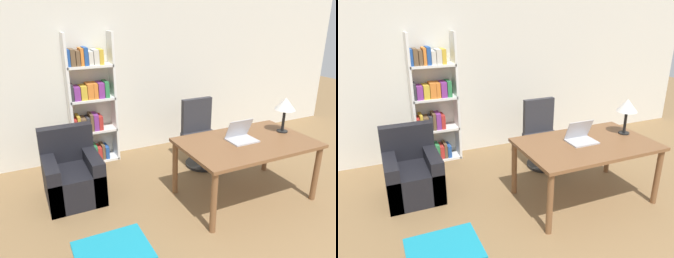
% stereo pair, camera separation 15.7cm
% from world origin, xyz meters
% --- Properties ---
extents(wall_back, '(8.00, 0.06, 2.70)m').
position_xyz_m(wall_back, '(0.00, 4.53, 1.35)').
color(wall_back, silver).
rests_on(wall_back, ground_plane).
extents(desk, '(1.62, 1.02, 0.76)m').
position_xyz_m(desk, '(0.42, 2.47, 0.67)').
color(desk, brown).
rests_on(desk, ground_plane).
extents(laptop, '(0.34, 0.26, 0.26)m').
position_xyz_m(laptop, '(0.37, 2.54, 0.82)').
color(laptop, '#B2B2B7').
rests_on(laptop, desk).
extents(table_lamp, '(0.26, 0.26, 0.46)m').
position_xyz_m(table_lamp, '(1.05, 2.54, 1.13)').
color(table_lamp, black).
rests_on(table_lamp, desk).
extents(office_chair, '(0.52, 0.52, 1.01)m').
position_xyz_m(office_chair, '(0.42, 3.54, 0.46)').
color(office_chair, black).
rests_on(office_chair, ground_plane).
extents(side_table_blue, '(0.59, 0.47, 0.47)m').
position_xyz_m(side_table_blue, '(-1.53, 1.67, 0.39)').
color(side_table_blue, teal).
rests_on(side_table_blue, ground_plane).
extents(armchair, '(0.67, 0.75, 0.88)m').
position_xyz_m(armchair, '(-1.55, 3.40, 0.29)').
color(armchair, black).
rests_on(armchair, ground_plane).
extents(bookshelf, '(0.70, 0.28, 1.98)m').
position_xyz_m(bookshelf, '(-1.05, 4.34, 0.91)').
color(bookshelf, white).
rests_on(bookshelf, ground_plane).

